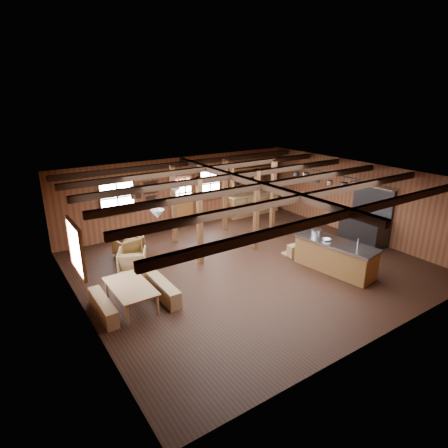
{
  "coord_description": "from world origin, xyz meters",
  "views": [
    {
      "loc": [
        -6.58,
        -8.42,
        5.15
      ],
      "look_at": [
        -0.21,
        1.14,
        1.1
      ],
      "focal_mm": 30.0,
      "sensor_mm": 36.0,
      "label": 1
    }
  ],
  "objects_px": {
    "armchair_a": "(127,247)",
    "dining_table": "(132,295)",
    "kitchen_island": "(335,256)",
    "armchair_c": "(132,261)",
    "armchair_b": "(134,243)",
    "commercial_range": "(365,225)"
  },
  "relations": [
    {
      "from": "armchair_a",
      "to": "commercial_range",
      "type": "bearing_deg",
      "value": 146.95
    },
    {
      "from": "armchair_a",
      "to": "dining_table",
      "type": "bearing_deg",
      "value": 64.29
    },
    {
      "from": "armchair_a",
      "to": "armchair_b",
      "type": "relative_size",
      "value": 1.11
    },
    {
      "from": "kitchen_island",
      "to": "armchair_a",
      "type": "bearing_deg",
      "value": 129.03
    },
    {
      "from": "dining_table",
      "to": "armchair_c",
      "type": "xyz_separation_m",
      "value": [
        0.68,
        1.79,
        0.08
      ]
    },
    {
      "from": "dining_table",
      "to": "commercial_range",
      "type": "bearing_deg",
      "value": -94.07
    },
    {
      "from": "commercial_range",
      "to": "armchair_b",
      "type": "xyz_separation_m",
      "value": [
        -7.23,
        3.82,
        -0.36
      ]
    },
    {
      "from": "commercial_range",
      "to": "armchair_c",
      "type": "bearing_deg",
      "value": 163.63
    },
    {
      "from": "kitchen_island",
      "to": "armchair_b",
      "type": "height_order",
      "value": "kitchen_island"
    },
    {
      "from": "kitchen_island",
      "to": "commercial_range",
      "type": "distance_m",
      "value": 2.86
    },
    {
      "from": "kitchen_island",
      "to": "armchair_c",
      "type": "xyz_separation_m",
      "value": [
        -5.17,
        3.26,
        -0.11
      ]
    },
    {
      "from": "dining_table",
      "to": "kitchen_island",
      "type": "bearing_deg",
      "value": -104.67
    },
    {
      "from": "commercial_range",
      "to": "dining_table",
      "type": "distance_m",
      "value": 8.57
    },
    {
      "from": "dining_table",
      "to": "armchair_c",
      "type": "height_order",
      "value": "armchair_c"
    },
    {
      "from": "armchair_a",
      "to": "armchair_c",
      "type": "relative_size",
      "value": 0.93
    },
    {
      "from": "dining_table",
      "to": "armchair_b",
      "type": "distance_m",
      "value": 3.55
    },
    {
      "from": "kitchen_island",
      "to": "armchair_b",
      "type": "xyz_separation_m",
      "value": [
        -4.54,
        4.77,
        -0.16
      ]
    },
    {
      "from": "armchair_a",
      "to": "armchair_b",
      "type": "bearing_deg",
      "value": -148.56
    },
    {
      "from": "armchair_a",
      "to": "armchair_c",
      "type": "bearing_deg",
      "value": 69.3
    },
    {
      "from": "armchair_b",
      "to": "commercial_range",
      "type": "bearing_deg",
      "value": 170.38
    },
    {
      "from": "dining_table",
      "to": "armchair_c",
      "type": "distance_m",
      "value": 1.91
    },
    {
      "from": "commercial_range",
      "to": "armchair_a",
      "type": "bearing_deg",
      "value": 155.1
    }
  ]
}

